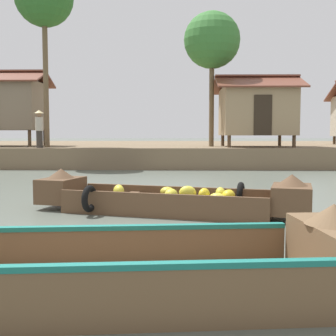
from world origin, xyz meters
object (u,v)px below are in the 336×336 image
object	(u,v)px
viewer_boat	(25,273)
palm_tree_mid	(212,41)
stilt_house_mid_right	(256,110)
vendor_person	(39,127)
stilt_house_mid_left	(2,105)
banana_boat	(169,198)

from	to	relation	value
viewer_boat	palm_tree_mid	distance (m)	18.94
palm_tree_mid	viewer_boat	bearing A→B (deg)	-100.04
stilt_house_mid_right	palm_tree_mid	xyz separation A→B (m)	(-2.13, 0.41, 3.37)
palm_tree_mid	vendor_person	bearing A→B (deg)	-163.29
stilt_house_mid_left	palm_tree_mid	bearing A→B (deg)	-3.04
vendor_person	banana_boat	bearing A→B (deg)	-61.38
banana_boat	stilt_house_mid_left	xyz separation A→B (m)	(-8.71, 13.74, 2.73)
stilt_house_mid_right	banana_boat	bearing A→B (deg)	-107.40
stilt_house_mid_right	palm_tree_mid	distance (m)	4.01
stilt_house_mid_right	stilt_house_mid_left	bearing A→B (deg)	175.61
viewer_boat	stilt_house_mid_left	bearing A→B (deg)	112.12
viewer_boat	stilt_house_mid_right	size ratio (longest dim) A/B	1.61
banana_boat	viewer_boat	distance (m)	4.75
stilt_house_mid_right	vendor_person	world-z (taller)	stilt_house_mid_right
viewer_boat	stilt_house_mid_right	distance (m)	18.28
banana_boat	stilt_house_mid_right	bearing A→B (deg)	72.60
viewer_boat	palm_tree_mid	bearing A→B (deg)	79.96
stilt_house_mid_right	palm_tree_mid	bearing A→B (deg)	169.00
stilt_house_mid_left	palm_tree_mid	size ratio (longest dim) A/B	0.72
banana_boat	palm_tree_mid	world-z (taller)	palm_tree_mid
viewer_boat	vendor_person	size ratio (longest dim) A/B	3.89
banana_boat	viewer_boat	size ratio (longest dim) A/B	0.85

